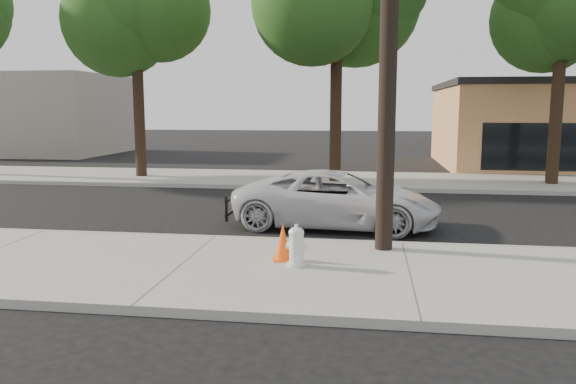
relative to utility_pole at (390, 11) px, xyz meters
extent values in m
plane|color=black|center=(-3.60, 2.70, -4.70)|extent=(120.00, 120.00, 0.00)
cube|color=gray|center=(-3.60, -1.60, -4.62)|extent=(90.00, 4.40, 0.15)
cube|color=gray|center=(-3.60, 11.20, -4.62)|extent=(90.00, 5.00, 0.15)
cube|color=#9E9B93|center=(-3.60, 0.60, -4.62)|extent=(90.00, 0.12, 0.16)
cube|color=gray|center=(-23.60, 22.70, -2.20)|extent=(14.00, 8.00, 5.00)
cylinder|color=black|center=(0.00, 0.00, -0.05)|extent=(0.34, 0.34, 9.00)
cylinder|color=black|center=(-9.60, 10.90, -2.42)|extent=(0.44, 0.44, 4.25)
sphere|color=#124014|center=(-9.60, 10.90, 1.10)|extent=(4.20, 4.20, 4.20)
sphere|color=#124014|center=(-9.04, 10.48, 2.22)|extent=(3.36, 3.36, 3.36)
cylinder|color=black|center=(-1.60, 10.50, -2.17)|extent=(0.44, 0.44, 4.75)
sphere|color=#124014|center=(-1.60, 10.50, 1.80)|extent=(4.80, 4.80, 4.80)
cylinder|color=black|center=(6.40, 10.80, -2.35)|extent=(0.44, 0.44, 4.40)
sphere|color=#124014|center=(6.40, 10.80, 1.30)|extent=(4.35, 4.35, 4.35)
imported|color=silver|center=(-1.08, 2.65, -4.00)|extent=(5.16, 2.67, 1.39)
cylinder|color=silver|center=(-1.55, -1.45, -4.52)|extent=(0.34, 0.34, 0.06)
cylinder|color=silver|center=(-1.55, -1.45, -4.26)|extent=(0.25, 0.25, 0.58)
ellipsoid|color=silver|center=(-1.55, -1.45, -3.94)|extent=(0.28, 0.28, 0.19)
cylinder|color=silver|center=(-1.55, -1.45, -4.20)|extent=(0.38, 0.21, 0.12)
cylinder|color=silver|center=(-1.55, -1.45, -4.20)|extent=(0.19, 0.22, 0.15)
cube|color=#FF540D|center=(-1.85, -1.10, -4.54)|extent=(0.41, 0.41, 0.02)
cone|color=#FF540D|center=(-1.85, -1.10, -4.20)|extent=(0.36, 0.36, 0.69)
camera|label=1|loc=(-0.33, -10.99, -1.79)|focal=35.00mm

